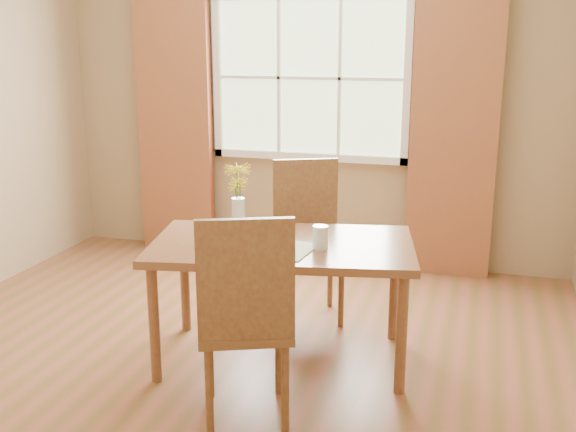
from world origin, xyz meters
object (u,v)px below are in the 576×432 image
at_px(chair_near, 246,312).
at_px(flower_vase, 238,191).
at_px(croissant_sandwich, 265,237).
at_px(chair_far, 308,232).
at_px(water_glass, 320,238).
at_px(dining_table, 282,255).

relative_size(chair_near, flower_vase, 2.66).
relative_size(croissant_sandwich, flower_vase, 0.40).
relative_size(chair_far, croissant_sandwich, 6.59).
height_order(chair_far, water_glass, chair_far).
height_order(croissant_sandwich, flower_vase, flower_vase).
height_order(dining_table, croissant_sandwich, croissant_sandwich).
distance_m(dining_table, water_glass, 0.27).
height_order(chair_far, flower_vase, flower_vase).
bearing_deg(dining_table, croissant_sandwich, -115.26).
xyz_separation_m(croissant_sandwich, flower_vase, (-0.28, 0.34, 0.17)).
distance_m(chair_far, flower_vase, 0.71).
relative_size(dining_table, croissant_sandwich, 10.01).
xyz_separation_m(water_glass, flower_vase, (-0.55, 0.22, 0.18)).
distance_m(chair_near, chair_far, 1.41).
bearing_deg(croissant_sandwich, flower_vase, 128.26).
relative_size(chair_near, croissant_sandwich, 6.69).
height_order(dining_table, flower_vase, flower_vase).
xyz_separation_m(chair_far, croissant_sandwich, (-0.01, -0.87, 0.21)).
distance_m(dining_table, flower_vase, 0.48).
relative_size(chair_near, water_glass, 8.26).
height_order(dining_table, chair_far, chair_far).
distance_m(chair_far, water_glass, 0.83).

